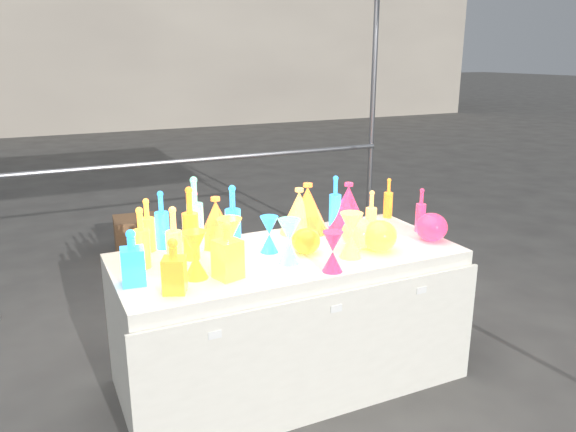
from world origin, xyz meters
name	(u,v)px	position (x,y,z in m)	size (l,w,h in m)	color
ground	(288,377)	(0.00, 0.00, 0.00)	(80.00, 80.00, 0.00)	#5A5853
display_table	(289,318)	(0.00, -0.01, 0.37)	(1.84, 0.83, 0.75)	white
background_building	(205,8)	(4.00, 14.00, 3.00)	(14.00, 6.00, 6.00)	#B8AC99
cardboard_box_closed	(143,236)	(-0.32, 2.39, 0.18)	(0.48, 0.35, 0.35)	brown
cardboard_box_flat	(291,251)	(0.89, 1.81, 0.03)	(0.65, 0.47, 0.06)	brown
bottle_0	(148,225)	(-0.65, 0.34, 0.89)	(0.07, 0.07, 0.29)	red
bottle_1	(162,220)	(-0.58, 0.35, 0.91)	(0.07, 0.07, 0.32)	#1A922E
bottle_2	(190,223)	(-0.48, 0.12, 0.94)	(0.08, 0.08, 0.38)	gold
bottle_3	(196,217)	(-0.39, 0.35, 0.90)	(0.08, 0.08, 0.30)	#1A329C
bottle_4	(174,240)	(-0.61, -0.03, 0.92)	(0.08, 0.08, 0.33)	#158666
bottle_5	(195,214)	(-0.42, 0.25, 0.95)	(0.09, 0.09, 0.40)	#BA2562
bottle_6	(141,238)	(-0.73, 0.11, 0.90)	(0.08, 0.08, 0.31)	red
bottle_7	(233,218)	(-0.25, 0.16, 0.93)	(0.08, 0.08, 0.36)	#1A922E
decanter_0	(227,250)	(-0.40, -0.19, 0.89)	(0.11, 0.11, 0.28)	red
decanter_1	(174,266)	(-0.67, -0.25, 0.87)	(0.10, 0.10, 0.25)	gold
decanter_2	(132,257)	(-0.81, -0.08, 0.88)	(0.10, 0.10, 0.26)	#1A922E
hourglass_0	(195,255)	(-0.54, -0.13, 0.86)	(0.11, 0.11, 0.23)	gold
hourglass_1	(333,252)	(0.08, -0.33, 0.85)	(0.10, 0.10, 0.20)	#1A329C
hourglass_2	(351,235)	(0.26, -0.20, 0.87)	(0.12, 0.12, 0.24)	#158666
hourglass_3	(289,241)	(-0.06, -0.14, 0.86)	(0.11, 0.11, 0.23)	#BA2562
hourglass_4	(230,243)	(-0.34, -0.06, 0.87)	(0.12, 0.12, 0.25)	red
hourglass_5	(269,234)	(-0.09, 0.05, 0.85)	(0.10, 0.10, 0.19)	#1A922E
globe_0	(379,238)	(0.44, -0.19, 0.82)	(0.19, 0.19, 0.15)	red
globe_1	(358,235)	(0.37, -0.10, 0.82)	(0.19, 0.19, 0.15)	#158666
globe_2	(306,242)	(0.08, -0.05, 0.81)	(0.15, 0.15, 0.12)	gold
globe_3	(431,229)	(0.81, -0.17, 0.82)	(0.18, 0.18, 0.14)	#1A329C
lampshade_0	(216,221)	(-0.30, 0.28, 0.88)	(0.23, 0.23, 0.27)	gold
lampshade_1	(308,208)	(0.26, 0.28, 0.90)	(0.25, 0.25, 0.29)	gold
lampshade_2	(348,205)	(0.51, 0.25, 0.89)	(0.23, 0.23, 0.28)	#1A329C
lampshade_3	(299,211)	(0.20, 0.28, 0.88)	(0.23, 0.23, 0.27)	#158666
bottle_8	(335,202)	(0.44, 0.28, 0.91)	(0.07, 0.07, 0.32)	#1A922E
bottle_9	(388,198)	(0.86, 0.32, 0.88)	(0.06, 0.06, 0.26)	gold
bottle_10	(421,210)	(0.86, 0.00, 0.88)	(0.06, 0.06, 0.26)	#1A329C
bottle_11	(371,215)	(0.52, 0.01, 0.89)	(0.06, 0.06, 0.28)	#158666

